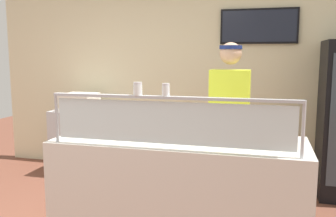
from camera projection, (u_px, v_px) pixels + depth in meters
ground_plane at (193, 217)px, 3.75m from camera, size 12.00×12.00×0.00m
shop_rear_unit at (216, 76)px, 4.98m from camera, size 6.45×0.13×2.70m
serving_counter at (179, 195)px, 3.10m from camera, size 2.05×0.78×0.95m
sneeze_guard at (169, 115)px, 2.68m from camera, size 1.88×0.06×0.39m
pizza_tray at (204, 137)px, 3.06m from camera, size 0.44×0.44×0.04m
pizza_server at (199, 134)px, 3.04m from camera, size 0.08×0.28×0.01m
parmesan_shaker at (138, 90)px, 2.72m from camera, size 0.07×0.07×0.10m
pepper_flake_shaker at (166, 91)px, 2.66m from camera, size 0.06×0.06×0.09m
worker_figure at (229, 121)px, 3.58m from camera, size 0.41×0.50×1.76m
prep_shelf at (81, 142)px, 5.10m from camera, size 0.70×0.55×0.90m
pizza_box_stack at (80, 102)px, 5.02m from camera, size 0.45×0.44×0.22m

